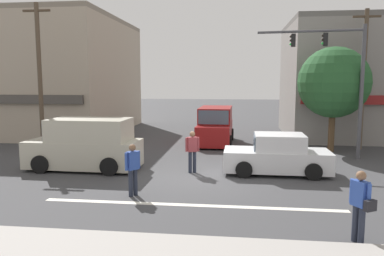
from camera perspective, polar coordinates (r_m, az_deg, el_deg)
The scene contains 14 objects.
ground_plane at distance 14.62m, azimuth 1.55°, elevation -7.26°, with size 120.00×120.00×0.00m, color #3D3D3F.
lane_marking_stripe at distance 11.28m, azimuth -0.12°, elevation -11.67°, with size 9.00×0.24×0.01m, color silver.
building_left_block at distance 29.90m, azimuth -23.27°, elevation 7.30°, with size 13.35×11.62×7.99m.
building_right_corner at distance 27.17m, azimuth 25.98°, elevation 6.64°, with size 11.07×8.25×7.44m.
street_tree at distance 20.42m, azimuth 20.78°, elevation 6.48°, with size 3.61×3.61×5.37m.
utility_pole_near_left at distance 20.53m, azimuth -22.18°, elevation 7.36°, with size 1.40×0.22×7.49m.
utility_pole_far_right at distance 21.77m, azimuth 24.66°, elevation 7.00°, with size 1.40×0.22×7.34m.
traffic_light_mast at distance 18.87m, azimuth 21.63°, elevation 8.31°, with size 4.87×0.70×6.20m.
sedan_crossing_leftbound at distance 15.15m, azimuth 12.83°, elevation -4.16°, with size 4.12×1.92×1.58m.
van_waiting_far at distance 21.90m, azimuth 3.58°, elevation 0.26°, with size 2.12×4.64×2.11m.
van_parked_curbside at distance 16.07m, azimuth -15.87°, elevation -2.54°, with size 4.64×2.12×2.11m.
pedestrian_foreground_with_bag at distance 9.32m, azimuth 24.27°, elevation -10.31°, with size 0.46×0.67×1.67m.
pedestrian_mid_crossing at distance 14.86m, azimuth 0.05°, elevation -3.26°, with size 0.54×0.34×1.67m.
pedestrian_far_side at distance 12.05m, azimuth -9.03°, elevation -5.85°, with size 0.40×0.46×1.67m.
Camera 1 is at (1.29, -14.09, 3.66)m, focal length 35.00 mm.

